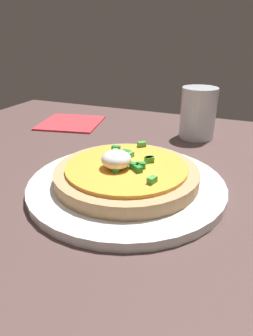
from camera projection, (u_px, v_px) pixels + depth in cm
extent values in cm
cube|color=#503A37|center=(142.00, 186.00, 47.90)|extent=(102.84, 78.04, 3.36)
cylinder|color=white|center=(127.00, 185.00, 43.45)|extent=(27.80, 27.80, 1.27)
cylinder|color=tan|center=(127.00, 175.00, 42.78)|extent=(20.26, 20.26, 1.90)
cylinder|color=#F6A236|center=(127.00, 167.00, 42.28)|extent=(17.02, 17.02, 0.49)
ellipsoid|color=white|center=(116.00, 159.00, 40.98)|extent=(4.12, 4.12, 2.45)
cube|color=#4CA951|center=(130.00, 155.00, 44.64)|extent=(1.08, 1.43, 0.80)
cube|color=green|center=(142.00, 144.00, 48.71)|extent=(1.49, 1.44, 0.80)
cube|color=#248435|center=(135.00, 166.00, 41.06)|extent=(1.36, 0.94, 0.80)
cube|color=#258A30|center=(138.00, 169.00, 40.27)|extent=(1.50, 1.43, 0.80)
cube|color=green|center=(149.00, 159.00, 43.15)|extent=(1.23, 1.49, 0.80)
cube|color=#278035|center=(116.00, 148.00, 47.13)|extent=(1.39, 0.99, 0.80)
cube|color=green|center=(115.00, 169.00, 40.27)|extent=(1.43, 1.50, 0.80)
cube|color=#2F8C2B|center=(126.00, 153.00, 45.46)|extent=(1.42, 1.04, 0.80)
cube|color=green|center=(152.00, 180.00, 37.30)|extent=(1.13, 1.46, 0.80)
cube|color=#2D8935|center=(141.00, 165.00, 41.28)|extent=(1.47, 1.18, 0.80)
cube|color=green|center=(149.00, 159.00, 43.08)|extent=(1.51, 1.34, 0.80)
cube|color=green|center=(117.00, 161.00, 42.47)|extent=(1.37, 0.96, 0.80)
cube|color=#50B842|center=(115.00, 152.00, 45.67)|extent=(1.18, 1.47, 0.80)
cylinder|color=silver|center=(198.00, 113.00, 62.24)|extent=(7.23, 7.23, 10.32)
cylinder|color=#352317|center=(197.00, 124.00, 63.21)|extent=(6.36, 6.36, 4.87)
cube|color=red|center=(71.00, 123.00, 73.27)|extent=(16.26, 16.26, 0.40)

